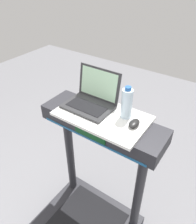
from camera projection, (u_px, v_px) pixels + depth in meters
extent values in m
cylinder|color=#28282D|center=(70.00, 154.00, 1.98)|extent=(0.07, 0.07, 0.90)
cylinder|color=#28282D|center=(139.00, 191.00, 1.66)|extent=(0.07, 0.07, 0.90)
cube|color=#28282D|center=(102.00, 123.00, 1.53)|extent=(0.90, 0.28, 0.11)
cube|color=#0C3F19|center=(90.00, 134.00, 1.43)|extent=(0.24, 0.01, 0.06)
cube|color=#1E598C|center=(90.00, 139.00, 1.46)|extent=(0.81, 0.00, 0.02)
cube|color=white|center=(102.00, 116.00, 1.49)|extent=(0.62, 0.37, 0.02)
cube|color=#2D2D30|center=(88.00, 107.00, 1.55)|extent=(0.34, 0.23, 0.02)
cube|color=black|center=(87.00, 107.00, 1.53)|extent=(0.28, 0.13, 0.00)
cube|color=#2D2D30|center=(99.00, 84.00, 1.57)|extent=(0.34, 0.05, 0.23)
cube|color=#B2E0B7|center=(99.00, 84.00, 1.56)|extent=(0.30, 0.04, 0.20)
ellipsoid|color=black|center=(134.00, 123.00, 1.38)|extent=(0.06, 0.10, 0.03)
cylinder|color=silver|center=(127.00, 104.00, 1.41)|extent=(0.07, 0.07, 0.20)
cylinder|color=#2659A5|center=(128.00, 88.00, 1.34)|extent=(0.04, 0.04, 0.02)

